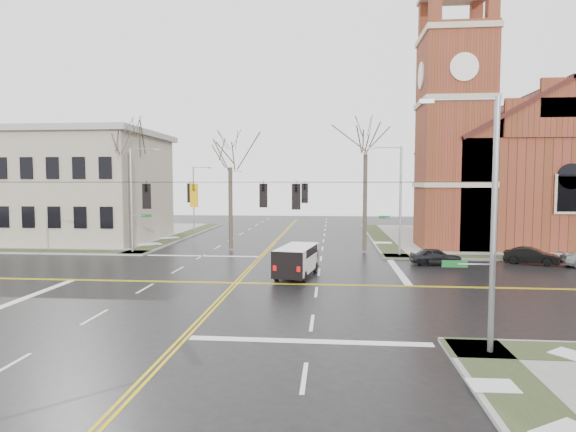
# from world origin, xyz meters

# --- Properties ---
(ground) EXTENTS (120.00, 120.00, 0.00)m
(ground) POSITION_xyz_m (0.00, 0.00, 0.00)
(ground) COLOR black
(ground) RESTS_ON ground
(sidewalks) EXTENTS (80.00, 80.00, 0.17)m
(sidewalks) POSITION_xyz_m (0.00, 0.00, 0.08)
(sidewalks) COLOR gray
(sidewalks) RESTS_ON ground
(road_markings) EXTENTS (100.00, 100.00, 0.01)m
(road_markings) POSITION_xyz_m (0.00, 0.00, 0.01)
(road_markings) COLOR gold
(road_markings) RESTS_ON ground
(church) EXTENTS (24.28, 27.48, 27.50)m
(church) POSITION_xyz_m (24.76, 24.78, 8.43)
(church) COLOR brown
(church) RESTS_ON ground
(civic_building_a) EXTENTS (18.00, 14.00, 11.00)m
(civic_building_a) POSITION_xyz_m (-22.00, 20.00, 5.50)
(civic_building_a) COLOR gray
(civic_building_a) RESTS_ON ground
(signal_pole_ne) EXTENTS (2.75, 0.22, 9.00)m
(signal_pole_ne) POSITION_xyz_m (11.32, 11.50, 4.95)
(signal_pole_ne) COLOR gray
(signal_pole_ne) RESTS_ON ground
(signal_pole_nw) EXTENTS (2.75, 0.22, 9.00)m
(signal_pole_nw) POSITION_xyz_m (-11.32, 11.50, 4.95)
(signal_pole_nw) COLOR gray
(signal_pole_nw) RESTS_ON ground
(signal_pole_se) EXTENTS (2.75, 0.22, 9.00)m
(signal_pole_se) POSITION_xyz_m (11.32, -11.50, 4.95)
(signal_pole_se) COLOR gray
(signal_pole_se) RESTS_ON ground
(span_wires) EXTENTS (23.02, 23.02, 0.03)m
(span_wires) POSITION_xyz_m (0.00, 0.00, 6.20)
(span_wires) COLOR black
(span_wires) RESTS_ON ground
(traffic_signals) EXTENTS (8.21, 8.26, 1.30)m
(traffic_signals) POSITION_xyz_m (-0.00, -0.67, 5.45)
(traffic_signals) COLOR black
(traffic_signals) RESTS_ON ground
(streetlight_north_a) EXTENTS (2.30, 0.20, 8.00)m
(streetlight_north_a) POSITION_xyz_m (-10.65, 28.00, 4.47)
(streetlight_north_a) COLOR gray
(streetlight_north_a) RESTS_ON ground
(streetlight_north_b) EXTENTS (2.30, 0.20, 8.00)m
(streetlight_north_b) POSITION_xyz_m (-10.65, 48.00, 4.47)
(streetlight_north_b) COLOR gray
(streetlight_north_b) RESTS_ON ground
(cargo_van) EXTENTS (2.86, 5.44, 1.97)m
(cargo_van) POSITION_xyz_m (3.61, 2.68, 1.17)
(cargo_van) COLOR white
(cargo_van) RESTS_ON ground
(parked_car_a) EXTENTS (3.76, 1.52, 1.28)m
(parked_car_a) POSITION_xyz_m (13.64, 7.75, 0.64)
(parked_car_a) COLOR black
(parked_car_a) RESTS_ON ground
(parked_car_b) EXTENTS (4.05, 2.78, 1.26)m
(parked_car_b) POSITION_xyz_m (20.93, 8.78, 0.63)
(parked_car_b) COLOR black
(parked_car_b) RESTS_ON ground
(tree_nw_far) EXTENTS (4.00, 4.00, 13.04)m
(tree_nw_far) POSITION_xyz_m (-12.57, 13.78, 9.42)
(tree_nw_far) COLOR #372D23
(tree_nw_far) RESTS_ON ground
(tree_nw_near) EXTENTS (4.00, 4.00, 11.10)m
(tree_nw_near) POSITION_xyz_m (-3.32, 14.16, 8.04)
(tree_nw_near) COLOR #372D23
(tree_nw_near) RESTS_ON ground
(tree_ne) EXTENTS (4.00, 4.00, 12.74)m
(tree_ne) POSITION_xyz_m (8.77, 13.93, 9.21)
(tree_ne) COLOR #372D23
(tree_ne) RESTS_ON ground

